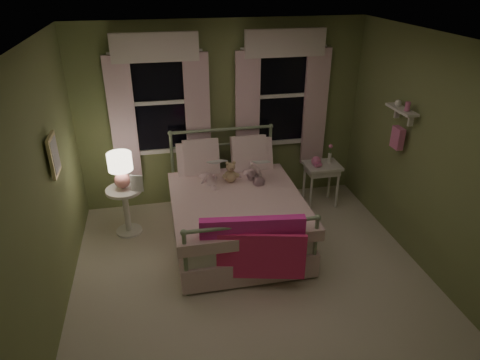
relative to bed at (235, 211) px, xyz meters
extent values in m
plane|color=beige|center=(0.04, -1.01, -0.38)|extent=(4.20, 4.20, 0.00)
plane|color=white|center=(0.04, -1.01, 2.22)|extent=(4.20, 4.20, 0.00)
plane|color=olive|center=(0.04, 1.09, 0.92)|extent=(4.00, 0.00, 4.00)
plane|color=olive|center=(0.04, -3.11, 0.92)|extent=(4.00, 0.00, 4.00)
plane|color=olive|center=(-1.96, -1.01, 0.92)|extent=(0.00, 4.20, 4.20)
plane|color=olive|center=(2.04, -1.01, 0.92)|extent=(0.00, 4.20, 4.20)
cube|color=white|center=(0.00, -0.03, 0.04)|extent=(1.44, 1.94, 0.26)
cube|color=white|center=(0.00, -0.03, -0.20)|extent=(1.54, 2.02, 0.30)
cube|color=white|center=(0.00, -0.18, 0.22)|extent=(1.58, 1.75, 0.14)
cylinder|color=#9EB793|center=(-0.69, -0.03, -0.08)|extent=(0.04, 1.90, 0.04)
cylinder|color=#9EB793|center=(0.69, -0.03, -0.08)|extent=(0.04, 1.90, 0.04)
cylinder|color=#9EB793|center=(-0.71, 0.94, 0.19)|extent=(0.04, 0.04, 1.15)
cylinder|color=#9EB793|center=(0.71, 0.94, 0.19)|extent=(0.04, 0.04, 1.15)
sphere|color=#9EB793|center=(-0.71, 0.94, 0.77)|extent=(0.07, 0.07, 0.07)
sphere|color=#9EB793|center=(0.71, 0.94, 0.77)|extent=(0.07, 0.07, 0.07)
cylinder|color=#9EB793|center=(0.00, 0.94, 0.77)|extent=(1.42, 0.04, 0.04)
cylinder|color=#9EB793|center=(0.00, 0.94, 0.55)|extent=(1.38, 0.03, 0.03)
cylinder|color=#9EB793|center=(-0.71, -1.00, 0.02)|extent=(0.04, 0.04, 0.80)
cylinder|color=#9EB793|center=(0.71, -1.00, 0.02)|extent=(0.04, 0.04, 0.80)
sphere|color=#9EB793|center=(-0.71, -1.00, 0.42)|extent=(0.07, 0.07, 0.07)
sphere|color=#9EB793|center=(0.71, -1.00, 0.42)|extent=(0.07, 0.07, 0.07)
cylinder|color=#9EB793|center=(0.00, -1.00, 0.42)|extent=(1.42, 0.04, 0.04)
cube|color=white|center=(-0.38, 0.67, 0.42)|extent=(0.55, 0.32, 0.57)
cube|color=white|center=(0.38, 0.67, 0.42)|extent=(0.55, 0.32, 0.57)
cube|color=white|center=(-0.33, 0.67, 0.50)|extent=(0.48, 0.30, 0.51)
cube|color=white|center=(0.33, 0.67, 0.50)|extent=(0.48, 0.30, 0.51)
cube|color=#FB31AD|center=(0.00, -1.00, 0.34)|extent=(1.10, 0.24, 0.32)
cube|color=#FE3178|center=(0.00, -1.07, 0.07)|extent=(1.08, 0.29, 0.55)
imported|color=#F7D1DD|center=(-0.28, 0.42, 0.55)|extent=(0.29, 0.21, 0.73)
imported|color=#F7D1DD|center=(0.28, 0.42, 0.55)|extent=(0.40, 0.33, 0.74)
imported|color=beige|center=(-0.28, 0.17, 0.58)|extent=(0.22, 0.15, 0.26)
imported|color=beige|center=(0.28, 0.17, 0.54)|extent=(0.21, 0.13, 0.26)
sphere|color=tan|center=(0.00, 0.27, 0.37)|extent=(0.16, 0.16, 0.16)
sphere|color=tan|center=(0.00, 0.25, 0.51)|extent=(0.12, 0.12, 0.12)
sphere|color=tan|center=(-0.05, 0.25, 0.56)|extent=(0.05, 0.05, 0.05)
sphere|color=tan|center=(0.04, 0.25, 0.56)|extent=(0.05, 0.05, 0.05)
sphere|color=tan|center=(-0.08, 0.24, 0.39)|extent=(0.06, 0.06, 0.06)
sphere|color=tan|center=(0.08, 0.24, 0.39)|extent=(0.06, 0.06, 0.06)
sphere|color=#8C6B51|center=(0.00, 0.20, 0.50)|extent=(0.04, 0.04, 0.04)
cylinder|color=white|center=(-1.37, 0.39, 0.25)|extent=(0.46, 0.46, 0.04)
cylinder|color=white|center=(-1.37, 0.39, -0.06)|extent=(0.08, 0.08, 0.60)
cylinder|color=white|center=(-1.37, 0.39, -0.37)|extent=(0.34, 0.34, 0.03)
sphere|color=pink|center=(-1.37, 0.39, 0.39)|extent=(0.20, 0.20, 0.20)
cylinder|color=pink|center=(-1.37, 0.39, 0.51)|extent=(0.03, 0.03, 0.12)
cylinder|color=#FFEAC6|center=(-1.37, 0.39, 0.65)|extent=(0.30, 0.30, 0.22)
imported|color=beige|center=(-1.27, 0.31, 0.27)|extent=(0.23, 0.27, 0.02)
cube|color=white|center=(1.40, 0.59, 0.25)|extent=(0.50, 0.40, 0.04)
cube|color=white|center=(1.40, 0.59, 0.18)|extent=(0.44, 0.34, 0.08)
cylinder|color=white|center=(1.20, 0.44, -0.07)|extent=(0.04, 0.04, 0.60)
cylinder|color=white|center=(1.60, 0.44, -0.07)|extent=(0.04, 0.04, 0.60)
cylinder|color=white|center=(1.20, 0.74, -0.07)|extent=(0.04, 0.04, 0.60)
cylinder|color=white|center=(1.60, 0.74, -0.07)|extent=(0.04, 0.04, 0.60)
sphere|color=pink|center=(1.30, 0.59, 0.33)|extent=(0.14, 0.14, 0.14)
cube|color=pink|center=(1.30, 0.50, 0.31)|extent=(0.11, 0.06, 0.04)
cylinder|color=white|center=(1.52, 0.64, 0.34)|extent=(0.05, 0.05, 0.14)
cylinder|color=#4C7F3F|center=(1.52, 0.64, 0.45)|extent=(0.01, 0.01, 0.12)
sphere|color=pink|center=(1.52, 0.64, 0.52)|extent=(0.06, 0.06, 0.06)
cube|color=black|center=(-0.81, 1.08, 1.17)|extent=(0.76, 0.02, 1.35)
cube|color=white|center=(-0.81, 1.06, 1.87)|extent=(0.84, 0.05, 0.06)
cube|color=white|center=(-0.81, 1.06, 0.47)|extent=(0.84, 0.05, 0.06)
cube|color=white|center=(-1.21, 1.06, 1.17)|extent=(0.06, 0.05, 1.40)
cube|color=white|center=(-0.41, 1.06, 1.17)|extent=(0.06, 0.05, 1.40)
cube|color=white|center=(-0.81, 1.06, 1.17)|extent=(0.76, 0.04, 0.05)
cube|color=white|center=(-1.31, 1.01, 0.97)|extent=(0.34, 0.06, 1.70)
cube|color=silver|center=(-0.31, 1.01, 0.97)|extent=(0.34, 0.06, 1.70)
cube|color=white|center=(-0.81, 0.99, 1.90)|extent=(1.10, 0.08, 0.36)
cylinder|color=white|center=(-0.81, 1.03, 1.84)|extent=(1.20, 0.03, 0.03)
cube|color=black|center=(0.89, 1.08, 1.17)|extent=(0.76, 0.02, 1.35)
cube|color=white|center=(0.89, 1.06, 1.87)|extent=(0.84, 0.05, 0.06)
cube|color=white|center=(0.89, 1.06, 0.47)|extent=(0.84, 0.05, 0.06)
cube|color=white|center=(0.49, 1.06, 1.17)|extent=(0.06, 0.05, 1.40)
cube|color=white|center=(1.29, 1.06, 1.17)|extent=(0.06, 0.05, 1.40)
cube|color=white|center=(0.89, 1.06, 1.17)|extent=(0.76, 0.04, 0.05)
cube|color=silver|center=(0.39, 1.01, 0.97)|extent=(0.34, 0.06, 1.70)
cube|color=silver|center=(1.39, 1.01, 0.97)|extent=(0.34, 0.06, 1.70)
cube|color=white|center=(0.89, 0.99, 1.90)|extent=(1.10, 0.08, 0.36)
cylinder|color=white|center=(0.89, 1.03, 1.84)|extent=(1.20, 0.03, 0.03)
cube|color=white|center=(1.93, -0.31, 1.32)|extent=(0.15, 0.50, 0.03)
cube|color=white|center=(1.97, -0.46, 1.24)|extent=(0.06, 0.03, 0.14)
cube|color=white|center=(1.97, -0.16, 1.24)|extent=(0.06, 0.03, 0.14)
cylinder|color=pink|center=(1.93, -0.41, 1.39)|extent=(0.06, 0.06, 0.10)
sphere|color=white|center=(1.93, -0.21, 1.37)|extent=(0.08, 0.08, 0.08)
cube|color=pink|center=(1.94, -0.31, 0.97)|extent=(0.08, 0.18, 0.26)
cube|color=beige|center=(-1.91, -0.41, 1.12)|extent=(0.03, 0.32, 0.42)
cube|color=silver|center=(-1.90, -0.41, 1.12)|extent=(0.01, 0.25, 0.34)
camera|label=1|loc=(-0.87, -4.63, 2.81)|focal=32.00mm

